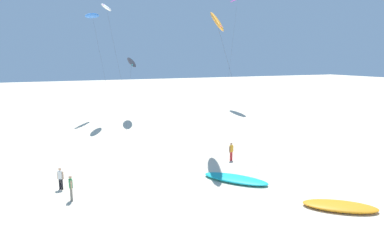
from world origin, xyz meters
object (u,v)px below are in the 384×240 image
at_px(person_mid_field, 231,151).
at_px(flying_kite_6, 106,7).
at_px(person_near_left, 60,178).
at_px(grounded_kite_1, 236,179).
at_px(flying_kite_1, 217,21).
at_px(grounded_kite_0, 340,206).
at_px(flying_kite_7, 92,16).
at_px(flying_kite_4, 132,62).
at_px(person_near_right, 71,187).

bearing_deg(person_mid_field, flying_kite_6, 106.14).
bearing_deg(person_near_left, grounded_kite_1, -16.50).
bearing_deg(flying_kite_1, grounded_kite_0, -83.95).
bearing_deg(flying_kite_1, person_near_left, -166.11).
height_order(flying_kite_6, person_near_left, flying_kite_6).
xyz_separation_m(flying_kite_1, flying_kite_7, (-7.65, 25.49, 3.00)).
distance_m(flying_kite_4, person_mid_field, 25.17).
bearing_deg(flying_kite_4, flying_kite_1, -82.02).
height_order(flying_kite_1, grounded_kite_1, flying_kite_1).
bearing_deg(person_near_left, flying_kite_1, 13.89).
bearing_deg(flying_kite_7, person_near_left, -102.88).
distance_m(grounded_kite_1, person_near_right, 11.84).
bearing_deg(flying_kite_4, grounded_kite_0, -82.78).
relative_size(person_near_right, person_mid_field, 1.03).
distance_m(flying_kite_4, grounded_kite_0, 36.30).
xyz_separation_m(flying_kite_6, grounded_kite_1, (4.38, -27.73, -16.05)).
bearing_deg(person_near_right, grounded_kite_0, -27.83).
distance_m(person_near_right, person_mid_field, 14.43).
relative_size(flying_kite_4, person_near_left, 7.03).
height_order(flying_kite_1, person_mid_field, flying_kite_1).
height_order(flying_kite_1, flying_kite_7, flying_kite_7).
distance_m(flying_kite_6, person_near_right, 31.38).
xyz_separation_m(flying_kite_1, flying_kite_4, (-2.96, 21.11, -3.86)).
height_order(grounded_kite_1, person_near_right, person_near_right).
relative_size(flying_kite_7, person_near_right, 9.38).
xyz_separation_m(grounded_kite_0, person_near_right, (-15.21, 8.03, 0.77)).
relative_size(flying_kite_1, flying_kite_4, 1.24).
relative_size(flying_kite_4, grounded_kite_1, 2.29).
height_order(flying_kite_4, person_mid_field, flying_kite_4).
xyz_separation_m(flying_kite_1, grounded_kite_1, (-2.00, -7.17, -12.44)).
height_order(flying_kite_7, grounded_kite_1, flying_kite_7).
bearing_deg(flying_kite_7, grounded_kite_1, -80.18).
bearing_deg(person_mid_field, flying_kite_1, 96.90).
xyz_separation_m(flying_kite_4, grounded_kite_0, (4.43, -35.00, -8.57)).
xyz_separation_m(flying_kite_1, flying_kite_6, (-6.38, 20.56, 3.61)).
xyz_separation_m(grounded_kite_0, grounded_kite_1, (-3.47, 6.71, -0.00)).
bearing_deg(person_mid_field, grounded_kite_1, -116.72).
bearing_deg(person_mid_field, person_near_left, -176.27).
height_order(grounded_kite_1, person_near_left, person_near_left).
distance_m(flying_kite_1, flying_kite_4, 21.67).
relative_size(flying_kite_4, grounded_kite_0, 2.52).
xyz_separation_m(person_near_left, person_mid_field, (14.60, 0.95, 0.04)).
relative_size(flying_kite_7, person_near_left, 10.01).
distance_m(flying_kite_6, grounded_kite_1, 32.34).
bearing_deg(person_near_right, flying_kite_6, 74.44).
relative_size(flying_kite_6, person_mid_field, 9.90).
xyz_separation_m(flying_kite_6, flying_kite_7, (-1.27, 4.93, -0.62)).
relative_size(flying_kite_6, grounded_kite_0, 3.69).
height_order(flying_kite_4, flying_kite_6, flying_kite_6).
bearing_deg(flying_kite_7, grounded_kite_0, -76.95).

